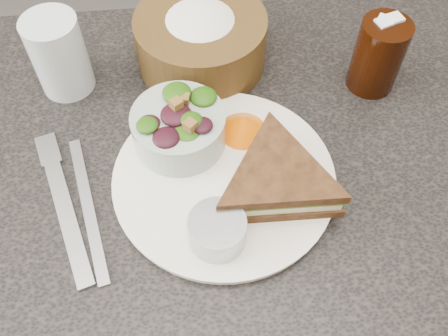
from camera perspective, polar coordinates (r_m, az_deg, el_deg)
name	(u,v)px	position (r m, az deg, el deg)	size (l,w,h in m)	color
dining_table	(223,285)	(0.98, -0.14, -13.23)	(1.00, 0.70, 0.75)	black
dinner_plate	(224,179)	(0.63, 0.00, -1.21)	(0.28, 0.28, 0.01)	white
sandwich	(277,180)	(0.60, 6.09, -1.38)	(0.18, 0.18, 0.05)	#57351C
salad_bowl	(178,124)	(0.64, -5.23, 5.06)	(0.12, 0.12, 0.07)	#9CADA4
dressing_ramekin	(217,230)	(0.57, -0.78, -7.14)	(0.07, 0.07, 0.04)	#989CA2
orange_wedge	(243,125)	(0.66, 2.21, 4.99)	(0.07, 0.07, 0.03)	#FF6B02
fork	(66,213)	(0.64, -17.61, -4.93)	(0.02, 0.21, 0.01)	#989A9B
knife	(88,207)	(0.64, -15.27, -4.33)	(0.01, 0.21, 0.00)	gray
bread_basket	(201,33)	(0.74, -2.69, 15.12)	(0.19, 0.19, 0.11)	brown
cola_glass	(379,52)	(0.73, 17.30, 12.50)	(0.07, 0.07, 0.12)	black
water_glass	(59,55)	(0.74, -18.33, 12.18)	(0.08, 0.08, 0.11)	silver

